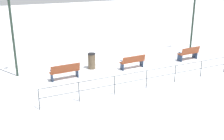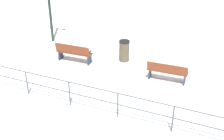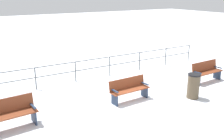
{
  "view_description": "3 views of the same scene",
  "coord_description": "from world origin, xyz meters",
  "px_view_note": "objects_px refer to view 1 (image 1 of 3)",
  "views": [
    {
      "loc": [
        -14.37,
        8.42,
        5.72
      ],
      "look_at": [
        -1.95,
        2.36,
        0.87
      ],
      "focal_mm": 44.87,
      "sensor_mm": 36.0,
      "label": 1
    },
    {
      "loc": [
        -10.46,
        -2.05,
        6.1
      ],
      "look_at": [
        -1.81,
        1.67,
        1.04
      ],
      "focal_mm": 46.95,
      "sensor_mm": 36.0,
      "label": 2
    },
    {
      "loc": [
        7.59,
        -5.36,
        4.06
      ],
      "look_at": [
        -1.37,
        0.03,
        0.87
      ],
      "focal_mm": 41.59,
      "sensor_mm": 36.0,
      "label": 3
    }
  ],
  "objects_px": {
    "bench_third": "(65,71)",
    "lamppost_middle": "(11,22)",
    "trash_bin": "(92,61)",
    "bench_nearest": "(189,53)",
    "bench_second": "(133,61)",
    "lamppost_near": "(194,12)"
  },
  "relations": [
    {
      "from": "bench_third",
      "to": "lamppost_middle",
      "type": "xyz_separation_m",
      "value": [
        1.77,
        2.34,
        2.64
      ]
    },
    {
      "from": "trash_bin",
      "to": "bench_third",
      "type": "bearing_deg",
      "value": 117.75
    },
    {
      "from": "bench_third",
      "to": "bench_nearest",
      "type": "bearing_deg",
      "value": -93.26
    },
    {
      "from": "bench_third",
      "to": "trash_bin",
      "type": "distance_m",
      "value": 2.32
    },
    {
      "from": "bench_second",
      "to": "bench_third",
      "type": "distance_m",
      "value": 4.34
    },
    {
      "from": "bench_nearest",
      "to": "bench_third",
      "type": "xyz_separation_m",
      "value": [
        0.13,
        8.69,
        0.01
      ]
    },
    {
      "from": "bench_nearest",
      "to": "bench_third",
      "type": "relative_size",
      "value": 0.96
    },
    {
      "from": "bench_third",
      "to": "bench_second",
      "type": "bearing_deg",
      "value": -92.8
    },
    {
      "from": "lamppost_near",
      "to": "bench_nearest",
      "type": "bearing_deg",
      "value": 136.27
    },
    {
      "from": "bench_nearest",
      "to": "trash_bin",
      "type": "bearing_deg",
      "value": 75.69
    },
    {
      "from": "bench_nearest",
      "to": "trash_bin",
      "type": "relative_size",
      "value": 1.65
    },
    {
      "from": "lamppost_near",
      "to": "trash_bin",
      "type": "bearing_deg",
      "value": 94.68
    },
    {
      "from": "lamppost_near",
      "to": "bench_third",
      "type": "bearing_deg",
      "value": 99.56
    },
    {
      "from": "bench_nearest",
      "to": "bench_second",
      "type": "relative_size",
      "value": 0.99
    },
    {
      "from": "bench_third",
      "to": "lamppost_near",
      "type": "distance_m",
      "value": 10.93
    },
    {
      "from": "bench_second",
      "to": "bench_nearest",
      "type": "bearing_deg",
      "value": -93.61
    },
    {
      "from": "lamppost_middle",
      "to": "trash_bin",
      "type": "bearing_deg",
      "value": -98.97
    },
    {
      "from": "bench_second",
      "to": "bench_third",
      "type": "height_order",
      "value": "bench_third"
    },
    {
      "from": "bench_second",
      "to": "lamppost_middle",
      "type": "relative_size",
      "value": 0.36
    },
    {
      "from": "lamppost_near",
      "to": "bench_second",
      "type": "bearing_deg",
      "value": 106.28
    },
    {
      "from": "bench_nearest",
      "to": "trash_bin",
      "type": "distance_m",
      "value": 6.75
    },
    {
      "from": "bench_second",
      "to": "lamppost_near",
      "type": "distance_m",
      "value": 6.87
    }
  ]
}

